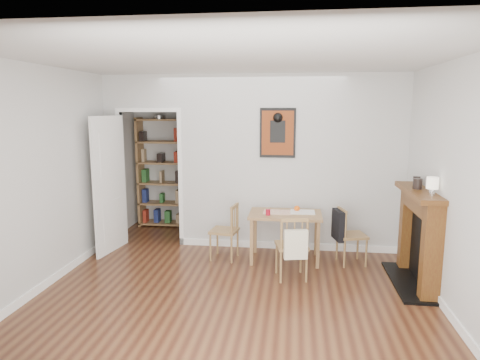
# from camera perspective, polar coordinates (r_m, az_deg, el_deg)

# --- Properties ---
(ground) EXTENTS (5.20, 5.20, 0.00)m
(ground) POSITION_cam_1_polar(r_m,az_deg,el_deg) (5.39, -0.23, -13.46)
(ground) COLOR brown
(ground) RESTS_ON ground
(room_shell) EXTENTS (5.20, 5.20, 5.20)m
(room_shell) POSITION_cam_1_polar(r_m,az_deg,el_deg) (6.33, 2.27, 2.22)
(room_shell) COLOR #BBBBB9
(room_shell) RESTS_ON ground
(dining_table) EXTENTS (0.99, 0.63, 0.67)m
(dining_table) POSITION_cam_1_polar(r_m,az_deg,el_deg) (5.97, 6.05, -5.18)
(dining_table) COLOR olive
(dining_table) RESTS_ON ground
(chair_left) EXTENTS (0.45, 0.45, 0.79)m
(chair_left) POSITION_cam_1_polar(r_m,az_deg,el_deg) (6.05, -2.13, -6.86)
(chair_left) COLOR olive
(chair_left) RESTS_ON ground
(chair_right) EXTENTS (0.51, 0.47, 0.78)m
(chair_right) POSITION_cam_1_polar(r_m,az_deg,el_deg) (6.04, 14.54, -7.11)
(chair_right) COLOR olive
(chair_right) RESTS_ON ground
(chair_front) EXTENTS (0.49, 0.53, 0.82)m
(chair_front) POSITION_cam_1_polar(r_m,az_deg,el_deg) (5.40, 6.91, -8.75)
(chair_front) COLOR olive
(chair_front) RESTS_ON ground
(bookshelf) EXTENTS (0.82, 0.33, 1.94)m
(bookshelf) POSITION_cam_1_polar(r_m,az_deg,el_deg) (7.77, -10.44, 0.93)
(bookshelf) COLOR olive
(bookshelf) RESTS_ON ground
(fireplace) EXTENTS (0.45, 1.25, 1.16)m
(fireplace) POSITION_cam_1_polar(r_m,az_deg,el_deg) (5.58, 22.85, -6.71)
(fireplace) COLOR brown
(fireplace) RESTS_ON ground
(red_glass) EXTENTS (0.06, 0.06, 0.08)m
(red_glass) POSITION_cam_1_polar(r_m,az_deg,el_deg) (5.81, 3.76, -4.31)
(red_glass) COLOR maroon
(red_glass) RESTS_ON dining_table
(orange_fruit) EXTENTS (0.08, 0.08, 0.08)m
(orange_fruit) POSITION_cam_1_polar(r_m,az_deg,el_deg) (6.05, 7.60, -3.80)
(orange_fruit) COLOR #F75C0D
(orange_fruit) RESTS_ON dining_table
(placemat) EXTENTS (0.40, 0.30, 0.00)m
(placemat) POSITION_cam_1_polar(r_m,az_deg,el_deg) (5.99, 5.03, -4.28)
(placemat) COLOR #F0E1C5
(placemat) RESTS_ON dining_table
(notebook) EXTENTS (0.33, 0.25, 0.02)m
(notebook) POSITION_cam_1_polar(r_m,az_deg,el_deg) (6.01, 8.35, -4.25)
(notebook) COLOR silver
(notebook) RESTS_ON dining_table
(mantel_lamp) EXTENTS (0.13, 0.13, 0.20)m
(mantel_lamp) POSITION_cam_1_polar(r_m,az_deg,el_deg) (5.13, 24.28, -0.50)
(mantel_lamp) COLOR silver
(mantel_lamp) RESTS_ON fireplace
(ceramic_jar_a) EXTENTS (0.10, 0.10, 0.12)m
(ceramic_jar_a) POSITION_cam_1_polar(r_m,az_deg,el_deg) (5.48, 22.60, -0.47)
(ceramic_jar_a) COLOR black
(ceramic_jar_a) RESTS_ON fireplace
(ceramic_jar_b) EXTENTS (0.09, 0.09, 0.11)m
(ceramic_jar_b) POSITION_cam_1_polar(r_m,az_deg,el_deg) (5.75, 22.49, -0.10)
(ceramic_jar_b) COLOR black
(ceramic_jar_b) RESTS_ON fireplace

